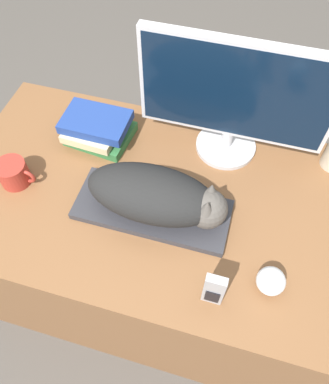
{
  "coord_description": "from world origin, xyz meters",
  "views": [
    {
      "loc": [
        0.14,
        -0.24,
        1.71
      ],
      "look_at": [
        -0.03,
        0.36,
        0.79
      ],
      "focal_mm": 35.0,
      "sensor_mm": 36.0,
      "label": 1
    }
  ],
  "objects_px": {
    "keyboard": "(152,210)",
    "monitor": "(235,97)",
    "phone": "(214,290)",
    "book_stack": "(97,128)",
    "coffee_mug": "(14,173)",
    "cat": "(159,196)",
    "baseball": "(271,281)"
  },
  "relations": [
    {
      "from": "keyboard",
      "to": "phone",
      "type": "xyz_separation_m",
      "value": [
        0.23,
        -0.22,
        0.06
      ]
    },
    {
      "from": "coffee_mug",
      "to": "keyboard",
      "type": "bearing_deg",
      "value": 0.99
    },
    {
      "from": "baseball",
      "to": "monitor",
      "type": "bearing_deg",
      "value": 114.07
    },
    {
      "from": "monitor",
      "to": "baseball",
      "type": "height_order",
      "value": "monitor"
    },
    {
      "from": "phone",
      "to": "baseball",
      "type": "bearing_deg",
      "value": 28.4
    },
    {
      "from": "coffee_mug",
      "to": "phone",
      "type": "relative_size",
      "value": 0.89
    },
    {
      "from": "monitor",
      "to": "phone",
      "type": "distance_m",
      "value": 0.56
    },
    {
      "from": "cat",
      "to": "phone",
      "type": "relative_size",
      "value": 2.96
    },
    {
      "from": "cat",
      "to": "book_stack",
      "type": "relative_size",
      "value": 1.81
    },
    {
      "from": "cat",
      "to": "baseball",
      "type": "xyz_separation_m",
      "value": [
        0.35,
        -0.14,
        -0.06
      ]
    },
    {
      "from": "cat",
      "to": "coffee_mug",
      "type": "relative_size",
      "value": 3.32
    },
    {
      "from": "phone",
      "to": "book_stack",
      "type": "relative_size",
      "value": 0.61
    },
    {
      "from": "book_stack",
      "to": "coffee_mug",
      "type": "bearing_deg",
      "value": -126.93
    },
    {
      "from": "monitor",
      "to": "coffee_mug",
      "type": "xyz_separation_m",
      "value": [
        -0.62,
        -0.32,
        -0.19
      ]
    },
    {
      "from": "book_stack",
      "to": "baseball",
      "type": "bearing_deg",
      "value": -30.62
    },
    {
      "from": "book_stack",
      "to": "cat",
      "type": "bearing_deg",
      "value": -39.15
    },
    {
      "from": "keyboard",
      "to": "monitor",
      "type": "relative_size",
      "value": 0.8
    },
    {
      "from": "monitor",
      "to": "book_stack",
      "type": "relative_size",
      "value": 2.56
    },
    {
      "from": "monitor",
      "to": "coffee_mug",
      "type": "height_order",
      "value": "monitor"
    },
    {
      "from": "monitor",
      "to": "book_stack",
      "type": "distance_m",
      "value": 0.48
    },
    {
      "from": "cat",
      "to": "phone",
      "type": "distance_m",
      "value": 0.3
    },
    {
      "from": "monitor",
      "to": "phone",
      "type": "bearing_deg",
      "value": -83.3
    },
    {
      "from": "coffee_mug",
      "to": "book_stack",
      "type": "height_order",
      "value": "book_stack"
    },
    {
      "from": "cat",
      "to": "book_stack",
      "type": "xyz_separation_m",
      "value": [
        -0.29,
        0.24,
        -0.05
      ]
    },
    {
      "from": "cat",
      "to": "coffee_mug",
      "type": "bearing_deg",
      "value": -179.06
    },
    {
      "from": "coffee_mug",
      "to": "book_stack",
      "type": "distance_m",
      "value": 0.31
    },
    {
      "from": "cat",
      "to": "baseball",
      "type": "relative_size",
      "value": 5.33
    },
    {
      "from": "cat",
      "to": "coffee_mug",
      "type": "height_order",
      "value": "cat"
    },
    {
      "from": "cat",
      "to": "phone",
      "type": "height_order",
      "value": "cat"
    },
    {
      "from": "phone",
      "to": "coffee_mug",
      "type": "bearing_deg",
      "value": 163.04
    },
    {
      "from": "keyboard",
      "to": "book_stack",
      "type": "relative_size",
      "value": 2.05
    },
    {
      "from": "keyboard",
      "to": "baseball",
      "type": "height_order",
      "value": "baseball"
    }
  ]
}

